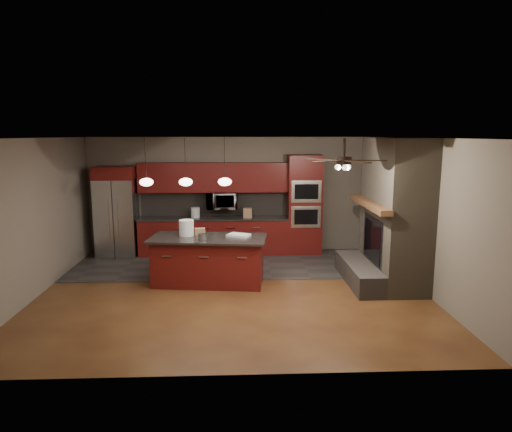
{
  "coord_description": "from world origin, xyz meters",
  "views": [
    {
      "loc": [
        0.08,
        -8.08,
        2.86
      ],
      "look_at": [
        0.45,
        0.6,
        1.3
      ],
      "focal_mm": 32.0,
      "sensor_mm": 36.0,
      "label": 1
    }
  ],
  "objects_px": {
    "counter_box": "(248,213)",
    "white_bucket": "(186,228)",
    "cardboard_box": "(200,231)",
    "microwave": "(222,201)",
    "refrigerator": "(117,212)",
    "counter_bucket": "(195,213)",
    "oven_tower": "(304,205)",
    "paint_can": "(202,237)",
    "paint_tray": "(239,235)",
    "kitchen_island": "(209,260)"
  },
  "relations": [
    {
      "from": "white_bucket",
      "to": "paint_tray",
      "type": "xyz_separation_m",
      "value": [
        1.01,
        -0.1,
        -0.13
      ]
    },
    {
      "from": "refrigerator",
      "to": "white_bucket",
      "type": "distance_m",
      "value": 2.71
    },
    {
      "from": "oven_tower",
      "to": "paint_can",
      "type": "height_order",
      "value": "oven_tower"
    },
    {
      "from": "refrigerator",
      "to": "counter_box",
      "type": "distance_m",
      "value": 3.08
    },
    {
      "from": "counter_box",
      "to": "cardboard_box",
      "type": "bearing_deg",
      "value": -111.27
    },
    {
      "from": "kitchen_island",
      "to": "cardboard_box",
      "type": "distance_m",
      "value": 0.6
    },
    {
      "from": "refrigerator",
      "to": "cardboard_box",
      "type": "height_order",
      "value": "refrigerator"
    },
    {
      "from": "oven_tower",
      "to": "white_bucket",
      "type": "height_order",
      "value": "oven_tower"
    },
    {
      "from": "oven_tower",
      "to": "refrigerator",
      "type": "bearing_deg",
      "value": -179.05
    },
    {
      "from": "paint_can",
      "to": "cardboard_box",
      "type": "relative_size",
      "value": 0.84
    },
    {
      "from": "white_bucket",
      "to": "microwave",
      "type": "bearing_deg",
      "value": 73.45
    },
    {
      "from": "microwave",
      "to": "paint_can",
      "type": "xyz_separation_m",
      "value": [
        -0.29,
        -2.48,
        -0.33
      ]
    },
    {
      "from": "refrigerator",
      "to": "paint_tray",
      "type": "distance_m",
      "value": 3.54
    },
    {
      "from": "microwave",
      "to": "paint_tray",
      "type": "distance_m",
      "value": 2.28
    },
    {
      "from": "refrigerator",
      "to": "counter_bucket",
      "type": "bearing_deg",
      "value": 2.54
    },
    {
      "from": "oven_tower",
      "to": "white_bucket",
      "type": "relative_size",
      "value": 7.75
    },
    {
      "from": "kitchen_island",
      "to": "white_bucket",
      "type": "distance_m",
      "value": 0.76
    },
    {
      "from": "paint_tray",
      "to": "cardboard_box",
      "type": "distance_m",
      "value": 0.78
    },
    {
      "from": "refrigerator",
      "to": "white_bucket",
      "type": "xyz_separation_m",
      "value": [
        1.84,
        -1.98,
        0.01
      ]
    },
    {
      "from": "cardboard_box",
      "to": "counter_bucket",
      "type": "bearing_deg",
      "value": 90.02
    },
    {
      "from": "refrigerator",
      "to": "counter_bucket",
      "type": "xyz_separation_m",
      "value": [
        1.83,
        0.08,
        -0.05
      ]
    },
    {
      "from": "kitchen_island",
      "to": "paint_can",
      "type": "relative_size",
      "value": 14.09
    },
    {
      "from": "white_bucket",
      "to": "cardboard_box",
      "type": "xyz_separation_m",
      "value": [
        0.25,
        0.08,
        -0.09
      ]
    },
    {
      "from": "oven_tower",
      "to": "kitchen_island",
      "type": "height_order",
      "value": "oven_tower"
    },
    {
      "from": "paint_can",
      "to": "cardboard_box",
      "type": "xyz_separation_m",
      "value": [
        -0.08,
        0.44,
        0.01
      ]
    },
    {
      "from": "refrigerator",
      "to": "paint_can",
      "type": "bearing_deg",
      "value": -47.18
    },
    {
      "from": "paint_can",
      "to": "counter_box",
      "type": "height_order",
      "value": "counter_box"
    },
    {
      "from": "oven_tower",
      "to": "counter_box",
      "type": "relative_size",
      "value": 10.53
    },
    {
      "from": "microwave",
      "to": "cardboard_box",
      "type": "distance_m",
      "value": 2.09
    },
    {
      "from": "refrigerator",
      "to": "counter_box",
      "type": "height_order",
      "value": "refrigerator"
    },
    {
      "from": "white_bucket",
      "to": "counter_box",
      "type": "distance_m",
      "value": 2.37
    },
    {
      "from": "white_bucket",
      "to": "paint_can",
      "type": "distance_m",
      "value": 0.5
    },
    {
      "from": "refrigerator",
      "to": "counter_bucket",
      "type": "height_order",
      "value": "refrigerator"
    },
    {
      "from": "oven_tower",
      "to": "counter_box",
      "type": "height_order",
      "value": "oven_tower"
    },
    {
      "from": "microwave",
      "to": "cardboard_box",
      "type": "height_order",
      "value": "microwave"
    },
    {
      "from": "counter_box",
      "to": "white_bucket",
      "type": "bearing_deg",
      "value": -115.86
    },
    {
      "from": "counter_box",
      "to": "paint_can",
      "type": "bearing_deg",
      "value": -105.1
    },
    {
      "from": "cardboard_box",
      "to": "paint_tray",
      "type": "bearing_deg",
      "value": -20.81
    },
    {
      "from": "microwave",
      "to": "counter_bucket",
      "type": "xyz_separation_m",
      "value": [
        -0.64,
        -0.05,
        -0.28
      ]
    },
    {
      "from": "white_bucket",
      "to": "paint_tray",
      "type": "bearing_deg",
      "value": -5.66
    },
    {
      "from": "kitchen_island",
      "to": "counter_bucket",
      "type": "xyz_separation_m",
      "value": [
        -0.44,
        2.23,
        0.56
      ]
    },
    {
      "from": "white_bucket",
      "to": "paint_tray",
      "type": "distance_m",
      "value": 1.03
    },
    {
      "from": "refrigerator",
      "to": "cardboard_box",
      "type": "distance_m",
      "value": 2.83
    },
    {
      "from": "counter_box",
      "to": "paint_tray",
      "type": "bearing_deg",
      "value": -90.36
    },
    {
      "from": "refrigerator",
      "to": "cardboard_box",
      "type": "relative_size",
      "value": 10.88
    },
    {
      "from": "microwave",
      "to": "cardboard_box",
      "type": "xyz_separation_m",
      "value": [
        -0.38,
        -2.04,
        -0.32
      ]
    },
    {
      "from": "paint_tray",
      "to": "microwave",
      "type": "bearing_deg",
      "value": 127.42
    },
    {
      "from": "white_bucket",
      "to": "cardboard_box",
      "type": "relative_size",
      "value": 1.57
    },
    {
      "from": "counter_bucket",
      "to": "counter_box",
      "type": "bearing_deg",
      "value": -2.29
    },
    {
      "from": "paint_can",
      "to": "cardboard_box",
      "type": "distance_m",
      "value": 0.45
    }
  ]
}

